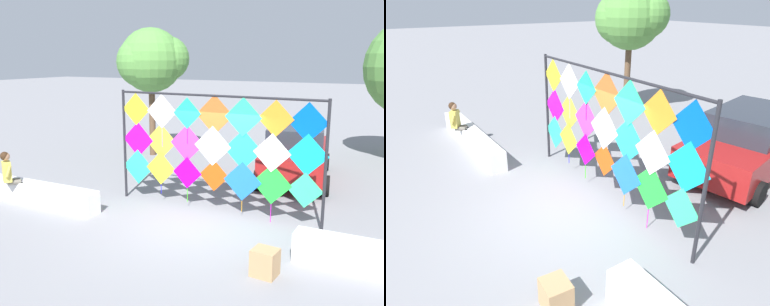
% 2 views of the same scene
% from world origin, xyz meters
% --- Properties ---
extents(ground, '(120.00, 120.00, 0.00)m').
position_xyz_m(ground, '(0.00, 0.00, 0.00)').
color(ground, gray).
extents(plaza_ledge_left, '(4.48, 0.47, 0.57)m').
position_xyz_m(plaza_ledge_left, '(-4.69, -0.40, 0.28)').
color(plaza_ledge_left, white).
rests_on(plaza_ledge_left, ground).
extents(kite_display_rack, '(5.47, 0.17, 2.97)m').
position_xyz_m(kite_display_rack, '(-0.01, 1.19, 1.77)').
color(kite_display_rack, '#232328').
rests_on(kite_display_rack, ground).
extents(seated_vendor, '(0.65, 0.69, 1.42)m').
position_xyz_m(seated_vendor, '(-4.96, -0.69, 0.83)').
color(seated_vendor, '#666056').
rests_on(seated_vendor, ground).
extents(parked_car, '(2.73, 4.64, 1.69)m').
position_xyz_m(parked_car, '(0.99, 5.17, 0.86)').
color(parked_car, maroon).
rests_on(parked_car, ground).
extents(cardboard_box_large, '(0.47, 0.44, 0.49)m').
position_xyz_m(cardboard_box_large, '(2.17, -1.35, 0.24)').
color(cardboard_box_large, tan).
rests_on(cardboard_box_large, ground).
extents(tree_palm_like, '(2.58, 2.48, 4.90)m').
position_xyz_m(tree_palm_like, '(-4.90, 6.14, 3.70)').
color(tree_palm_like, brown).
rests_on(tree_palm_like, ground).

